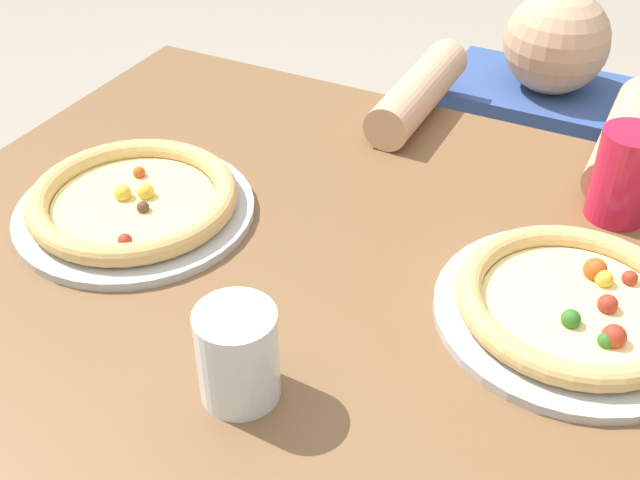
{
  "coord_description": "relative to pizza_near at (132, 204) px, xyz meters",
  "views": [
    {
      "loc": [
        0.28,
        -0.66,
        1.37
      ],
      "look_at": [
        -0.06,
        0.02,
        0.78
      ],
      "focal_mm": 44.63,
      "sensor_mm": 36.0,
      "label": 1
    }
  ],
  "objects": [
    {
      "name": "dining_table",
      "position": [
        0.32,
        0.0,
        -0.13
      ],
      "size": [
        1.22,
        0.94,
        0.75
      ],
      "color": "brown",
      "rests_on": "ground"
    },
    {
      "name": "pizza_near",
      "position": [
        0.0,
        0.0,
        0.0
      ],
      "size": [
        0.32,
        0.32,
        0.04
      ],
      "color": "#B7B7BC",
      "rests_on": "dining_table"
    },
    {
      "name": "pizza_far",
      "position": [
        0.57,
        0.06,
        -0.0
      ],
      "size": [
        0.31,
        0.31,
        0.04
      ],
      "color": "#B7B7BC",
      "rests_on": "dining_table"
    },
    {
      "name": "drink_cup_colored",
      "position": [
        0.57,
        0.29,
        0.04
      ],
      "size": [
        0.08,
        0.08,
        0.22
      ],
      "color": "red",
      "rests_on": "dining_table"
    },
    {
      "name": "water_cup_clear",
      "position": [
        0.29,
        -0.2,
        0.03
      ],
      "size": [
        0.08,
        0.08,
        0.11
      ],
      "color": "silver",
      "rests_on": "dining_table"
    },
    {
      "name": "diner_seated",
      "position": [
        0.39,
        0.66,
        -0.35
      ],
      "size": [
        0.39,
        0.51,
        0.9
      ],
      "color": "#333847",
      "rests_on": "ground"
    }
  ]
}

